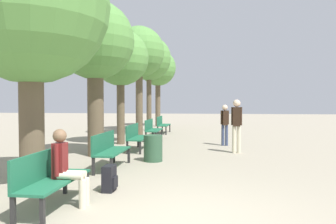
{
  "coord_description": "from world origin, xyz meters",
  "views": [
    {
      "loc": [
        0.53,
        -4.46,
        1.68
      ],
      "look_at": [
        -0.91,
        6.71,
        1.31
      ],
      "focal_mm": 35.0,
      "sensor_mm": 36.0,
      "label": 1
    }
  ],
  "objects_px": {
    "tree_row_0": "(30,7)",
    "backpack": "(110,179)",
    "tree_row_4": "(149,59)",
    "tree_row_5": "(158,69)",
    "bench_row_1": "(109,148)",
    "trash_bin": "(153,148)",
    "bench_row_4": "(162,123)",
    "bench_row_0": "(49,176)",
    "person_seated": "(67,165)",
    "tree_row_3": "(139,53)",
    "pedestrian_mid": "(225,122)",
    "bench_row_2": "(136,135)",
    "tree_row_2": "(120,59)",
    "bench_row_3": "(152,128)",
    "pedestrian_near": "(237,122)",
    "tree_row_1": "(95,44)"
  },
  "relations": [
    {
      "from": "tree_row_2",
      "to": "tree_row_4",
      "type": "xyz_separation_m",
      "value": [
        0.0,
        5.99,
        0.76
      ]
    },
    {
      "from": "pedestrian_mid",
      "to": "tree_row_5",
      "type": "bearing_deg",
      "value": 113.79
    },
    {
      "from": "bench_row_4",
      "to": "bench_row_3",
      "type": "bearing_deg",
      "value": -90.0
    },
    {
      "from": "bench_row_0",
      "to": "bench_row_4",
      "type": "height_order",
      "value": "same"
    },
    {
      "from": "tree_row_3",
      "to": "pedestrian_mid",
      "type": "distance_m",
      "value": 6.13
    },
    {
      "from": "tree_row_4",
      "to": "tree_row_5",
      "type": "xyz_separation_m",
      "value": [
        0.0,
        3.22,
        -0.23
      ]
    },
    {
      "from": "bench_row_0",
      "to": "bench_row_1",
      "type": "relative_size",
      "value": 1.0
    },
    {
      "from": "trash_bin",
      "to": "backpack",
      "type": "bearing_deg",
      "value": -95.05
    },
    {
      "from": "tree_row_0",
      "to": "trash_bin",
      "type": "bearing_deg",
      "value": 57.3
    },
    {
      "from": "tree_row_3",
      "to": "trash_bin",
      "type": "xyz_separation_m",
      "value": [
        1.9,
        -6.88,
        -3.7
      ]
    },
    {
      "from": "pedestrian_near",
      "to": "bench_row_2",
      "type": "bearing_deg",
      "value": 177.58
    },
    {
      "from": "trash_bin",
      "to": "pedestrian_near",
      "type": "bearing_deg",
      "value": 36.08
    },
    {
      "from": "tree_row_4",
      "to": "tree_row_5",
      "type": "bearing_deg",
      "value": 90.0
    },
    {
      "from": "bench_row_4",
      "to": "person_seated",
      "type": "relative_size",
      "value": 1.35
    },
    {
      "from": "bench_row_1",
      "to": "trash_bin",
      "type": "distance_m",
      "value": 1.47
    },
    {
      "from": "bench_row_2",
      "to": "person_seated",
      "type": "distance_m",
      "value": 5.99
    },
    {
      "from": "bench_row_0",
      "to": "person_seated",
      "type": "relative_size",
      "value": 1.35
    },
    {
      "from": "bench_row_3",
      "to": "pedestrian_near",
      "type": "distance_m",
      "value": 4.66
    },
    {
      "from": "tree_row_2",
      "to": "trash_bin",
      "type": "xyz_separation_m",
      "value": [
        1.9,
        -3.49,
        -2.98
      ]
    },
    {
      "from": "bench_row_3",
      "to": "pedestrian_near",
      "type": "height_order",
      "value": "pedestrian_near"
    },
    {
      "from": "bench_row_1",
      "to": "bench_row_2",
      "type": "height_order",
      "value": "same"
    },
    {
      "from": "person_seated",
      "to": "bench_row_2",
      "type": "bearing_deg",
      "value": 92.28
    },
    {
      "from": "bench_row_2",
      "to": "tree_row_3",
      "type": "distance_m",
      "value": 6.18
    },
    {
      "from": "bench_row_0",
      "to": "person_seated",
      "type": "bearing_deg",
      "value": 25.51
    },
    {
      "from": "tree_row_2",
      "to": "bench_row_2",
      "type": "bearing_deg",
      "value": -58.08
    },
    {
      "from": "tree_row_3",
      "to": "tree_row_4",
      "type": "bearing_deg",
      "value": 90.0
    },
    {
      "from": "bench_row_4",
      "to": "tree_row_2",
      "type": "distance_m",
      "value": 5.42
    },
    {
      "from": "tree_row_5",
      "to": "pedestrian_mid",
      "type": "bearing_deg",
      "value": -66.21
    },
    {
      "from": "bench_row_1",
      "to": "pedestrian_mid",
      "type": "relative_size",
      "value": 1.08
    },
    {
      "from": "bench_row_1",
      "to": "tree_row_3",
      "type": "bearing_deg",
      "value": 96.98
    },
    {
      "from": "tree_row_0",
      "to": "tree_row_1",
      "type": "distance_m",
      "value": 3.63
    },
    {
      "from": "bench_row_2",
      "to": "backpack",
      "type": "distance_m",
      "value": 5.09
    },
    {
      "from": "bench_row_0",
      "to": "tree_row_2",
      "type": "height_order",
      "value": "tree_row_2"
    },
    {
      "from": "tree_row_1",
      "to": "tree_row_4",
      "type": "relative_size",
      "value": 0.88
    },
    {
      "from": "bench_row_2",
      "to": "tree_row_4",
      "type": "height_order",
      "value": "tree_row_4"
    },
    {
      "from": "bench_row_1",
      "to": "bench_row_3",
      "type": "height_order",
      "value": "same"
    },
    {
      "from": "bench_row_4",
      "to": "tree_row_3",
      "type": "distance_m",
      "value": 3.85
    },
    {
      "from": "bench_row_3",
      "to": "tree_row_3",
      "type": "bearing_deg",
      "value": 117.1
    },
    {
      "from": "pedestrian_mid",
      "to": "tree_row_3",
      "type": "bearing_deg",
      "value": 140.36
    },
    {
      "from": "tree_row_2",
      "to": "tree_row_5",
      "type": "distance_m",
      "value": 9.22
    },
    {
      "from": "bench_row_4",
      "to": "backpack",
      "type": "distance_m",
      "value": 11.16
    },
    {
      "from": "pedestrian_near",
      "to": "tree_row_5",
      "type": "bearing_deg",
      "value": 111.68
    },
    {
      "from": "tree_row_5",
      "to": "trash_bin",
      "type": "bearing_deg",
      "value": -81.47
    },
    {
      "from": "tree_row_0",
      "to": "backpack",
      "type": "bearing_deg",
      "value": -5.61
    },
    {
      "from": "bench_row_2",
      "to": "backpack",
      "type": "relative_size",
      "value": 3.46
    },
    {
      "from": "bench_row_3",
      "to": "tree_row_4",
      "type": "xyz_separation_m",
      "value": [
        -0.98,
        4.52,
        3.59
      ]
    },
    {
      "from": "tree_row_2",
      "to": "bench_row_3",
      "type": "bearing_deg",
      "value": 56.34
    },
    {
      "from": "bench_row_1",
      "to": "bench_row_4",
      "type": "xyz_separation_m",
      "value": [
        0.0,
        9.14,
        0.0
      ]
    },
    {
      "from": "tree_row_2",
      "to": "pedestrian_near",
      "type": "distance_m",
      "value": 5.23
    },
    {
      "from": "bench_row_0",
      "to": "tree_row_5",
      "type": "height_order",
      "value": "tree_row_5"
    }
  ]
}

